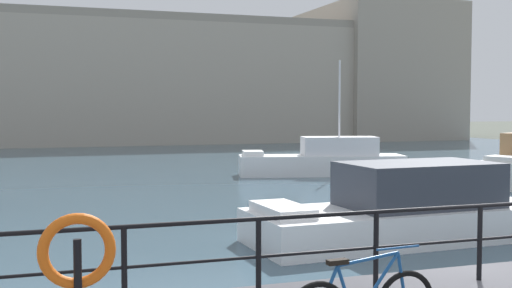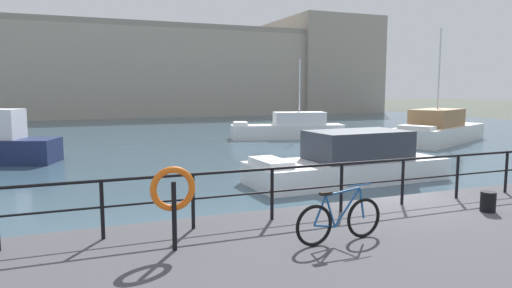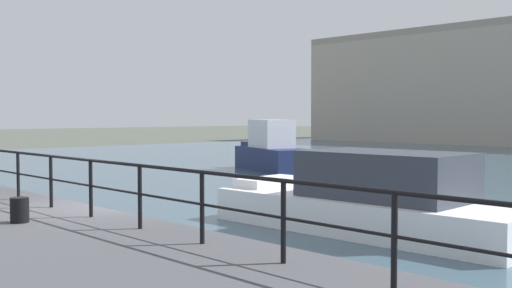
% 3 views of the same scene
% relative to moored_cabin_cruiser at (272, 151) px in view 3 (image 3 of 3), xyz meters
% --- Properties ---
extents(ground_plane, '(240.00, 240.00, 0.00)m').
position_rel_moored_cabin_cruiser_xyz_m(ground_plane, '(10.84, -16.22, -1.01)').
color(ground_plane, '#4C5147').
extents(moored_cabin_cruiser, '(5.81, 3.74, 2.64)m').
position_rel_moored_cabin_cruiser_xyz_m(moored_cabin_cruiser, '(0.00, 0.00, 0.00)').
color(moored_cabin_cruiser, navy).
rests_on(moored_cabin_cruiser, water_basin).
extents(moored_blue_motorboat, '(8.05, 3.14, 1.98)m').
position_rel_moored_cabin_cruiser_xyz_m(moored_blue_motorboat, '(13.52, -10.15, -0.23)').
color(moored_blue_motorboat, white).
rests_on(moored_blue_motorboat, water_basin).
extents(quay_railing, '(21.38, 0.07, 1.08)m').
position_rel_moored_cabin_cruiser_xyz_m(quay_railing, '(9.63, -16.97, 0.71)').
color(quay_railing, black).
rests_on(quay_railing, quay_promenade).
extents(mooring_bollard, '(0.32, 0.32, 0.44)m').
position_rel_moored_cabin_cruiser_xyz_m(mooring_bollard, '(11.77, -18.17, 0.19)').
color(mooring_bollard, black).
rests_on(mooring_bollard, quay_promenade).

